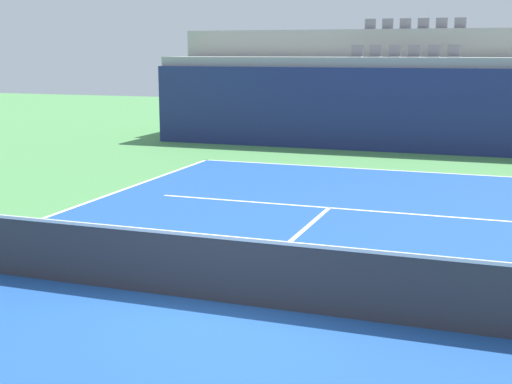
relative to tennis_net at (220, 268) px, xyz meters
name	(u,v)px	position (x,y,z in m)	size (l,w,h in m)	color
ground_plane	(220,303)	(0.00, 0.00, -0.51)	(80.00, 80.00, 0.00)	#4C8C4C
court_surface	(220,302)	(0.00, 0.00, -0.50)	(11.00, 24.00, 0.01)	#1E4C99
baseline_far	(374,169)	(0.00, 11.95, -0.50)	(11.00, 0.10, 0.00)	white
service_line_far	(329,208)	(0.00, 6.40, -0.50)	(8.26, 0.10, 0.00)	white
centre_service_line	(287,244)	(0.00, 3.20, -0.50)	(0.10, 6.40, 0.00)	white
back_wall	(396,110)	(0.00, 15.93, 0.94)	(18.18, 0.30, 2.91)	navy
stands_tier_lower	(402,103)	(0.00, 17.28, 1.12)	(18.18, 2.40, 3.26)	#9E9E99
stands_tier_upper	(411,85)	(0.00, 19.68, 1.64)	(18.18, 2.40, 4.29)	#9E9E99
seating_row_lower	(404,54)	(0.00, 17.37, 2.87)	(3.89, 0.44, 0.44)	slate
seating_row_upper	(414,26)	(0.00, 19.77, 3.91)	(3.89, 0.44, 0.44)	slate
tennis_net	(220,268)	(0.00, 0.00, 0.00)	(11.08, 0.08, 1.07)	black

